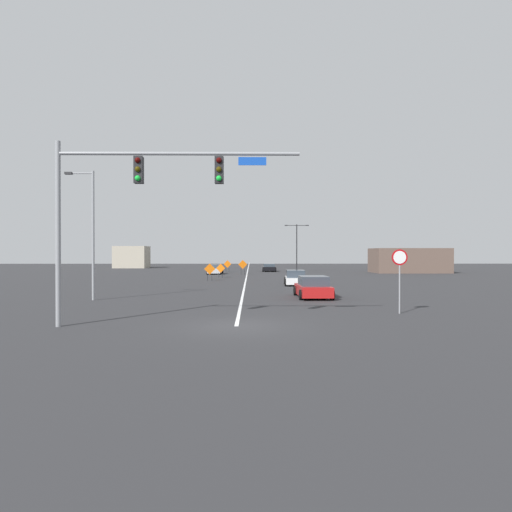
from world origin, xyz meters
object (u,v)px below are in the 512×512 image
at_px(stop_sign, 400,269).
at_px(street_lamp_mid_left, 91,229).
at_px(traffic_signal_assembly, 135,190).
at_px(car_silver_near, 215,269).
at_px(car_red_passing, 313,288).
at_px(car_white_mid, 295,278).
at_px(car_black_far, 269,268).
at_px(construction_sign_right_lane, 227,265).
at_px(construction_sign_right_shoulder, 243,265).
at_px(construction_sign_median_far, 210,270).
at_px(street_lamp_far_left, 297,243).
at_px(construction_sign_left_lane, 221,269).

xyz_separation_m(stop_sign, street_lamp_mid_left, (-16.88, 6.19, 2.22)).
distance_m(traffic_signal_assembly, car_silver_near, 43.89).
distance_m(stop_sign, car_red_passing, 8.32).
relative_size(traffic_signal_assembly, car_white_mid, 2.21).
relative_size(street_lamp_mid_left, car_red_passing, 1.81).
xyz_separation_m(car_red_passing, car_black_far, (-1.16, 40.91, -0.08)).
bearing_deg(construction_sign_right_lane, car_white_mid, -74.50).
bearing_deg(car_silver_near, construction_sign_right_shoulder, -21.28).
distance_m(traffic_signal_assembly, construction_sign_median_far, 28.94).
distance_m(street_lamp_mid_left, construction_sign_right_shoulder, 33.65).
relative_size(traffic_signal_assembly, street_lamp_mid_left, 1.21).
relative_size(traffic_signal_assembly, street_lamp_far_left, 1.31).
bearing_deg(construction_sign_right_shoulder, car_white_mid, -75.42).
relative_size(car_silver_near, car_black_far, 0.95).
relative_size(street_lamp_far_left, car_red_passing, 1.66).
bearing_deg(traffic_signal_assembly, stop_sign, 17.13).
bearing_deg(construction_sign_right_lane, construction_sign_left_lane, -89.83).
distance_m(street_lamp_mid_left, construction_sign_right_lane, 40.70).
xyz_separation_m(construction_sign_right_shoulder, construction_sign_right_lane, (-2.48, 7.74, -0.12)).
relative_size(construction_sign_right_shoulder, car_silver_near, 0.47).
bearing_deg(street_lamp_mid_left, construction_sign_right_lane, 81.23).
height_order(car_black_far, car_white_mid, car_white_mid).
height_order(construction_sign_right_shoulder, construction_sign_right_lane, construction_sign_right_shoulder).
xyz_separation_m(car_red_passing, car_white_mid, (-0.01, 11.26, -0.01)).
distance_m(construction_sign_left_lane, car_red_passing, 24.28).
bearing_deg(stop_sign, construction_sign_median_far, 114.47).
xyz_separation_m(construction_sign_left_lane, car_red_passing, (7.58, -23.06, -0.37)).
height_order(stop_sign, street_lamp_far_left, street_lamp_far_left).
bearing_deg(car_white_mid, construction_sign_right_lane, 105.50).
height_order(street_lamp_far_left, construction_sign_right_shoulder, street_lamp_far_left).
bearing_deg(car_white_mid, street_lamp_far_left, 83.87).
distance_m(car_silver_near, car_black_far, 11.52).
xyz_separation_m(traffic_signal_assembly, car_black_far, (7.40, 52.08, -4.79)).
height_order(stop_sign, construction_sign_right_lane, stop_sign).
relative_size(street_lamp_mid_left, street_lamp_far_left, 1.08).
bearing_deg(construction_sign_right_lane, street_lamp_far_left, 4.19).
bearing_deg(car_silver_near, construction_sign_left_lane, -81.51).
relative_size(street_lamp_far_left, car_silver_near, 1.76).
distance_m(stop_sign, construction_sign_right_shoulder, 39.42).
bearing_deg(car_white_mid, construction_sign_left_lane, 122.65).
height_order(street_lamp_far_left, car_black_far, street_lamp_far_left).
bearing_deg(car_silver_near, stop_sign, -73.25).
bearing_deg(construction_sign_right_shoulder, construction_sign_median_far, -103.27).
bearing_deg(stop_sign, car_black_far, 94.99).
bearing_deg(car_black_far, car_white_mid, -87.78).
xyz_separation_m(construction_sign_right_shoulder, car_black_far, (3.98, 9.95, -0.67)).
relative_size(car_black_far, car_white_mid, 1.01).
bearing_deg(construction_sign_right_shoulder, street_lamp_mid_left, -105.00).
bearing_deg(car_black_far, street_lamp_mid_left, -106.64).
bearing_deg(car_silver_near, car_black_far, 47.24).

